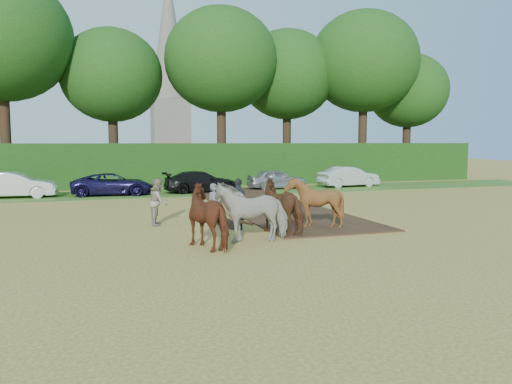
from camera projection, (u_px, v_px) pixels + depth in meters
ground at (289, 230)px, 17.51m from camera, size 120.00×120.00×0.00m
earth_strip at (264, 204)px, 24.60m from camera, size 4.50×17.00×0.05m
grass_verge at (204, 192)px, 30.76m from camera, size 50.00×5.00×0.03m
hedgerow at (191, 165)px, 34.86m from camera, size 46.00×1.60×3.00m
spectator_near at (158, 202)px, 18.61m from camera, size 0.83×0.97×1.74m
spectator_far at (238, 199)px, 19.70m from camera, size 0.74×1.06×1.67m
plough_team at (267, 208)px, 16.37m from camera, size 6.20×5.37×1.87m
parked_cars at (158, 182)px, 29.92m from camera, size 30.90×2.77×1.45m
treeline at (158, 62)px, 36.61m from camera, size 48.70×10.60×14.21m
church at (169, 65)px, 69.40m from camera, size 5.20×5.20×27.00m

